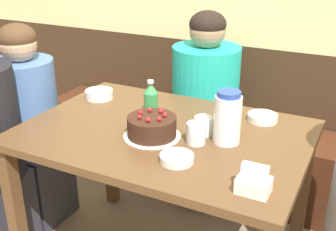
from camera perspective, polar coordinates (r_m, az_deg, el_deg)
bench_seat at (r=2.77m, az=7.45°, el=-5.53°), size 2.52×0.38×0.47m
dining_table at (r=1.89m, az=-0.50°, el=-4.84°), size 1.23×0.86×0.77m
birthday_cake at (r=1.77m, az=-2.19°, el=-1.57°), size 0.24×0.24×0.11m
water_pitcher at (r=1.72m, az=8.07°, el=-0.31°), size 0.11×0.11×0.22m
soju_bottle at (r=1.96m, az=-2.34°, el=2.14°), size 0.07×0.07×0.18m
napkin_holder at (r=1.43m, az=11.55°, el=-8.88°), size 0.11×0.08×0.11m
bowl_soup_white at (r=1.59m, az=1.20°, el=-5.81°), size 0.13×0.13×0.03m
bowl_rice_small at (r=1.98m, az=12.68°, el=-0.27°), size 0.14×0.14×0.03m
bowl_side_dish at (r=2.23m, az=-9.30°, el=2.87°), size 0.14×0.14×0.04m
glass_water_tall at (r=1.72m, az=3.83°, el=-2.43°), size 0.08×0.08×0.09m
glass_tumbler_short at (r=1.79m, az=4.77°, el=-1.40°), size 0.08×0.08×0.08m
person_grey_tee at (r=2.53m, az=4.98°, el=0.70°), size 0.39×0.39×1.19m
person_dark_striped at (r=2.47m, az=-18.19°, el=-2.00°), size 0.34×0.34×1.15m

